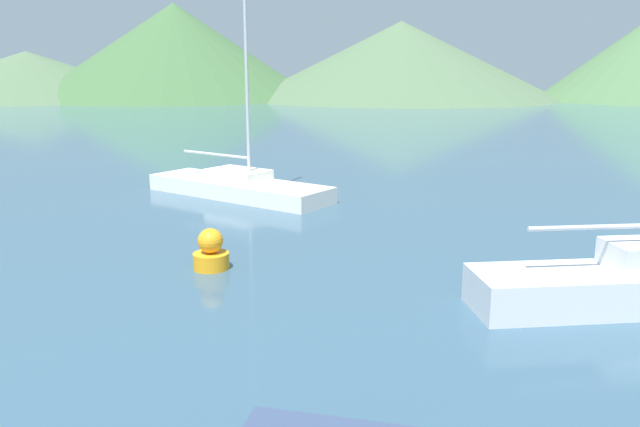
# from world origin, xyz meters

# --- Properties ---
(sailboat_inner) EXTENTS (7.58, 5.77, 10.35)m
(sailboat_inner) POSITION_xyz_m (-3.01, 21.75, 0.43)
(sailboat_inner) COLOR white
(sailboat_inner) RESTS_ON ground_plane
(buoy_marker) EXTENTS (0.87, 0.87, 1.00)m
(buoy_marker) POSITION_xyz_m (-1.94, 13.10, 0.41)
(buoy_marker) COLOR orange
(buoy_marker) RESTS_ON ground_plane
(hill_west) EXTENTS (43.25, 43.25, 7.21)m
(hill_west) POSITION_xyz_m (-50.48, 94.28, 3.60)
(hill_west) COLOR #4C6647
(hill_west) RESTS_ON ground_plane
(hill_central) EXTENTS (44.06, 44.06, 14.41)m
(hill_central) POSITION_xyz_m (-27.86, 97.10, 7.20)
(hill_central) COLOR #3D6038
(hill_central) RESTS_ON ground_plane
(hill_east) EXTENTS (48.08, 48.08, 11.63)m
(hill_east) POSITION_xyz_m (7.06, 97.96, 5.81)
(hill_east) COLOR #4C6647
(hill_east) RESTS_ON ground_plane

